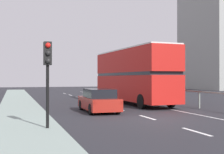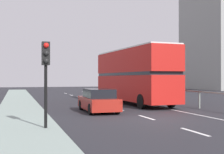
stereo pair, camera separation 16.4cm
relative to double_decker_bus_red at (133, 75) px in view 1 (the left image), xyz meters
name	(u,v)px [view 1 (the left image)]	position (x,y,z in m)	size (l,w,h in m)	color
ground_plane	(151,119)	(-2.55, -8.70, -2.40)	(75.87, 120.00, 0.10)	#242429
near_sidewalk_kerb	(24,123)	(-8.81, -8.70, -2.28)	(2.73, 80.00, 0.14)	gray
lane_paint_markings	(129,104)	(-0.47, -0.35, -2.35)	(3.37, 46.00, 0.01)	silver
bridge_side_railing	(163,91)	(2.91, 0.30, -1.40)	(0.10, 42.00, 1.19)	gray
double_decker_bus_red	(133,75)	(0.00, 0.00, 0.00)	(2.98, 11.10, 4.40)	#B41915
hatchback_car_near	(99,101)	(-4.25, -4.89, -1.67)	(1.85, 4.24, 1.42)	maroon
traffic_signal_pole	(48,63)	(-8.00, -10.95, 0.29)	(0.30, 0.42, 3.34)	black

